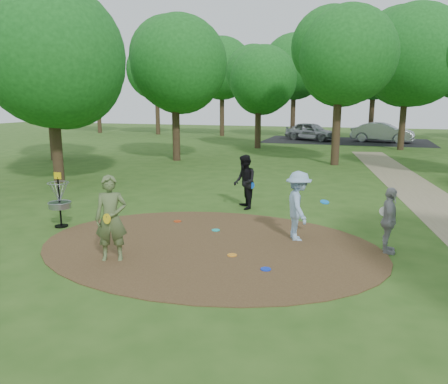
% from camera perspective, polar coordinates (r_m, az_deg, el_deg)
% --- Properties ---
extents(ground, '(100.00, 100.00, 0.00)m').
position_cam_1_polar(ground, '(10.70, -1.96, -7.04)').
color(ground, '#2D5119').
rests_on(ground, ground).
extents(dirt_clearing, '(8.40, 8.40, 0.02)m').
position_cam_1_polar(dirt_clearing, '(10.70, -1.96, -6.99)').
color(dirt_clearing, '#47301C').
rests_on(dirt_clearing, ground).
extents(parking_lot, '(14.00, 8.00, 0.01)m').
position_cam_1_polar(parking_lot, '(39.71, 15.63, 6.44)').
color(parking_lot, black).
rests_on(parking_lot, ground).
extents(player_observer_with_disc, '(0.81, 0.68, 1.91)m').
position_cam_1_polar(player_observer_with_disc, '(9.81, -14.53, -3.38)').
color(player_observer_with_disc, '#586B3E').
rests_on(player_observer_with_disc, ground).
extents(player_throwing_with_disc, '(1.31, 1.30, 1.76)m').
position_cam_1_polar(player_throwing_with_disc, '(11.07, 9.65, -1.82)').
color(player_throwing_with_disc, '#98BBE2').
rests_on(player_throwing_with_disc, ground).
extents(player_walking_with_disc, '(0.99, 1.07, 1.76)m').
position_cam_1_polar(player_walking_with_disc, '(14.13, 2.71, 1.32)').
color(player_walking_with_disc, black).
rests_on(player_walking_with_disc, ground).
extents(player_waiting_with_disc, '(0.42, 0.91, 1.55)m').
position_cam_1_polar(player_waiting_with_disc, '(10.70, 20.74, -3.51)').
color(player_waiting_with_disc, '#969699').
rests_on(player_waiting_with_disc, ground).
extents(disc_ground_cyan, '(0.22, 0.22, 0.02)m').
position_cam_1_polar(disc_ground_cyan, '(11.85, -1.08, -5.00)').
color(disc_ground_cyan, '#17BBB4').
rests_on(disc_ground_cyan, dirt_clearing).
extents(disc_ground_blue, '(0.22, 0.22, 0.02)m').
position_cam_1_polar(disc_ground_blue, '(9.26, 5.47, -9.99)').
color(disc_ground_blue, '#0C2CD0').
rests_on(disc_ground_blue, dirt_clearing).
extents(disc_ground_red, '(0.22, 0.22, 0.02)m').
position_cam_1_polar(disc_ground_red, '(12.78, -6.09, -3.81)').
color(disc_ground_red, '#C23913').
rests_on(disc_ground_red, dirt_clearing).
extents(car_left, '(5.00, 3.60, 1.58)m').
position_cam_1_polar(car_left, '(39.64, 11.32, 7.78)').
color(car_left, '#93969A').
rests_on(car_left, ground).
extents(car_right, '(5.26, 2.73, 1.65)m').
position_cam_1_polar(car_right, '(39.35, 19.98, 7.32)').
color(car_right, '#A5A6AD').
rests_on(car_right, ground).
extents(disc_ground_orange, '(0.22, 0.22, 0.02)m').
position_cam_1_polar(disc_ground_orange, '(10.00, 1.07, -8.24)').
color(disc_ground_orange, orange).
rests_on(disc_ground_orange, dirt_clearing).
extents(disc_golf_basket, '(0.63, 0.63, 1.54)m').
position_cam_1_polar(disc_golf_basket, '(12.89, -20.73, -0.52)').
color(disc_golf_basket, black).
rests_on(disc_golf_basket, ground).
extents(tree_ring, '(37.24, 45.68, 9.70)m').
position_cam_1_polar(tree_ring, '(18.56, 14.79, 17.08)').
color(tree_ring, '#332316').
rests_on(tree_ring, ground).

